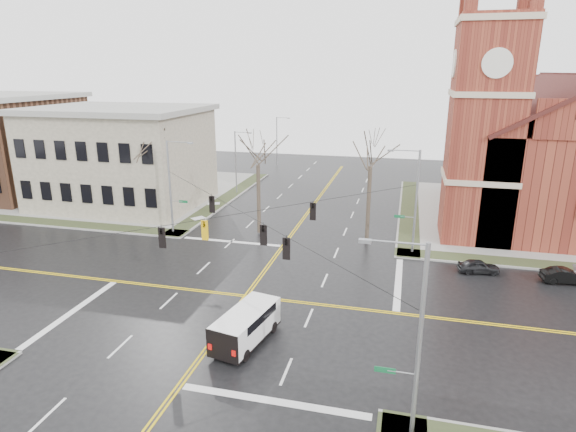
% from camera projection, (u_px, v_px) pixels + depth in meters
% --- Properties ---
extents(ground, '(120.00, 120.00, 0.00)m').
position_uv_depth(ground, '(246.00, 296.00, 34.31)').
color(ground, black).
rests_on(ground, ground).
extents(sidewalks, '(80.00, 80.00, 0.17)m').
position_uv_depth(sidewalks, '(246.00, 295.00, 34.29)').
color(sidewalks, gray).
rests_on(sidewalks, ground).
extents(road_markings, '(100.00, 100.00, 0.01)m').
position_uv_depth(road_markings, '(246.00, 296.00, 34.31)').
color(road_markings, gold).
rests_on(road_markings, ground).
extents(church, '(24.28, 27.48, 27.50)m').
position_uv_depth(church, '(552.00, 142.00, 49.14)').
color(church, maroon).
rests_on(church, ground).
extents(civic_building_a, '(18.00, 14.00, 11.00)m').
position_uv_depth(civic_building_a, '(122.00, 159.00, 56.38)').
color(civic_building_a, gray).
rests_on(civic_building_a, ground).
extents(signal_pole_ne, '(2.75, 0.22, 9.00)m').
position_uv_depth(signal_pole_ne, '(414.00, 199.00, 40.93)').
color(signal_pole_ne, gray).
rests_on(signal_pole_ne, ground).
extents(signal_pole_nw, '(2.75, 0.22, 9.00)m').
position_uv_depth(signal_pole_nw, '(171.00, 184.00, 46.18)').
color(signal_pole_nw, gray).
rests_on(signal_pole_nw, ground).
extents(signal_pole_se, '(2.75, 0.22, 9.00)m').
position_uv_depth(signal_pole_se, '(415.00, 339.00, 19.58)').
color(signal_pole_se, gray).
rests_on(signal_pole_se, ground).
extents(span_wires, '(23.02, 23.02, 0.03)m').
position_uv_depth(span_wires, '(244.00, 213.00, 32.51)').
color(span_wires, black).
rests_on(span_wires, ground).
extents(traffic_signals, '(8.21, 8.26, 1.30)m').
position_uv_depth(traffic_signals, '(241.00, 226.00, 32.11)').
color(traffic_signals, black).
rests_on(traffic_signals, ground).
extents(streetlight_north_a, '(2.30, 0.20, 8.00)m').
position_uv_depth(streetlight_north_a, '(237.00, 160.00, 61.48)').
color(streetlight_north_a, gray).
rests_on(streetlight_north_a, ground).
extents(streetlight_north_b, '(2.30, 0.20, 8.00)m').
position_uv_depth(streetlight_north_b, '(278.00, 139.00, 80.05)').
color(streetlight_north_b, gray).
rests_on(streetlight_north_b, ground).
extents(cargo_van, '(3.01, 5.52, 1.99)m').
position_uv_depth(cargo_van, '(248.00, 323.00, 28.34)').
color(cargo_van, white).
rests_on(cargo_van, ground).
extents(parked_car_a, '(3.32, 1.69, 1.08)m').
position_uv_depth(parked_car_a, '(479.00, 266.00, 38.12)').
color(parked_car_a, black).
rests_on(parked_car_a, ground).
extents(parked_car_b, '(3.59, 1.61, 1.15)m').
position_uv_depth(parked_car_b, '(566.00, 276.00, 36.28)').
color(parked_car_b, black).
rests_on(parked_car_b, ground).
extents(tree_nw_far, '(4.00, 4.00, 10.30)m').
position_uv_depth(tree_nw_far, '(146.00, 153.00, 48.52)').
color(tree_nw_far, '#3A3125').
rests_on(tree_nw_far, ground).
extents(tree_nw_near, '(4.00, 4.00, 10.08)m').
position_uv_depth(tree_nw_near, '(258.00, 160.00, 45.29)').
color(tree_nw_near, '#3A3125').
rests_on(tree_nw_near, ground).
extents(tree_ne, '(4.00, 4.00, 10.60)m').
position_uv_depth(tree_ne, '(371.00, 161.00, 42.86)').
color(tree_ne, '#3A3125').
rests_on(tree_ne, ground).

